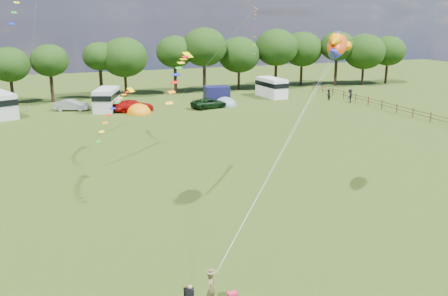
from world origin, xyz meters
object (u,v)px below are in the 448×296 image
object	(u,v)px
walker_a	(328,95)
walker_b	(350,96)
car_c	(134,106)
tent_orange	(139,113)
car_b	(72,105)
camp_chair	(190,294)
campervan_c	(107,99)
campervan_d	(271,87)
tent_greyblue	(225,105)
kite_flyer	(211,288)
car_d	(209,103)
fish_kite	(337,45)

from	to	relation	value
walker_a	walker_b	xyz separation A→B (m)	(1.90, -2.74, 0.15)
car_c	tent_orange	bearing A→B (deg)	-168.59
car_c	tent_orange	xyz separation A→B (m)	(0.37, -1.57, -0.73)
car_c	car_b	bearing A→B (deg)	63.65
camp_chair	walker_b	bearing A→B (deg)	69.32
campervan_c	car_b	bearing A→B (deg)	92.41
camp_chair	walker_a	size ratio (longest dim) A/B	0.70
campervan_d	tent_greyblue	distance (m)	10.26
car_b	walker_a	bearing A→B (deg)	-78.36
car_b	walker_a	size ratio (longest dim) A/B	2.52
campervan_d	kite_flyer	bearing A→B (deg)	147.00
walker_a	car_c	bearing A→B (deg)	-20.16
campervan_c	tent_greyblue	world-z (taller)	campervan_c
car_d	tent_greyblue	size ratio (longest dim) A/B	1.45
fish_kite	camp_chair	bearing A→B (deg)	164.64
car_b	campervan_c	distance (m)	4.67
fish_kite	walker_b	xyz separation A→B (m)	(24.72, 33.76, -9.64)
tent_greyblue	camp_chair	xyz separation A→B (m)	(-18.86, -45.46, 0.66)
tent_orange	walker_a	xyz separation A→B (m)	(28.03, 0.06, 0.80)
tent_greyblue	walker_b	distance (m)	18.05
campervan_d	camp_chair	world-z (taller)	campervan_d
campervan_d	car_d	bearing A→B (deg)	109.96
car_c	kite_flyer	world-z (taller)	kite_flyer
car_c	campervan_d	xyz separation A→B (m)	(21.90, 4.17, 0.80)
tent_greyblue	walker_a	world-z (taller)	walker_a
walker_b	fish_kite	bearing A→B (deg)	20.09
car_c	campervan_d	distance (m)	22.31
camp_chair	fish_kite	bearing A→B (deg)	53.80
kite_flyer	walker_b	size ratio (longest dim) A/B	0.78
tent_orange	car_b	bearing A→B (deg)	147.47
fish_kite	campervan_c	bearing A→B (deg)	53.80
car_b	kite_flyer	world-z (taller)	kite_flyer
kite_flyer	camp_chair	bearing A→B (deg)	137.39
tent_orange	kite_flyer	world-z (taller)	kite_flyer
car_c	campervan_c	world-z (taller)	campervan_c
tent_orange	kite_flyer	size ratio (longest dim) A/B	2.31
car_d	campervan_c	world-z (taller)	campervan_c
car_d	walker_a	xyz separation A→B (m)	(18.44, -0.25, 0.13)
car_d	campervan_c	size ratio (longest dim) A/B	0.79
car_d	tent_greyblue	distance (m)	3.05
walker_a	walker_b	world-z (taller)	walker_b
campervan_c	tent_orange	world-z (taller)	campervan_c
walker_a	campervan_d	bearing A→B (deg)	-58.28
campervan_c	campervan_d	size ratio (longest dim) A/B	1.05
kite_flyer	camp_chair	distance (m)	0.99
kite_flyer	tent_greyblue	bearing A→B (deg)	26.88
campervan_c	camp_chair	xyz separation A→B (m)	(-2.96, -47.72, -0.86)
car_b	walker_a	xyz separation A→B (m)	(35.94, -4.98, 0.09)
car_b	walker_b	size ratio (longest dim) A/B	2.12
campervan_d	walker_b	size ratio (longest dim) A/B	3.12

